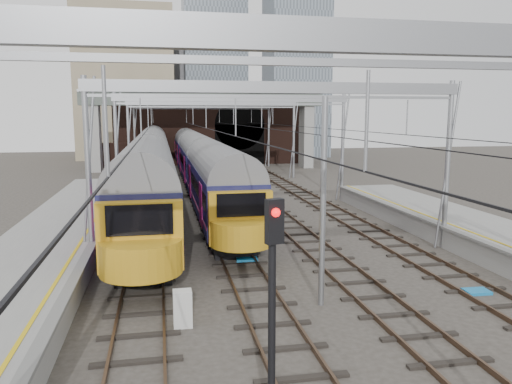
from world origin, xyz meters
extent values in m
plane|color=#38332D|center=(0.00, 0.00, 0.00)|extent=(160.00, 160.00, 0.00)
cube|color=gray|center=(-10.20, 2.50, 0.55)|extent=(4.20, 55.00, 1.10)
cube|color=slate|center=(-8.15, 2.50, 1.05)|extent=(0.35, 55.00, 0.12)
cube|color=gold|center=(-8.65, 2.50, 1.11)|extent=(0.12, 55.00, 0.01)
cube|color=#4C3828|center=(-6.72, 15.00, 0.09)|extent=(0.08, 80.00, 0.16)
cube|color=#4C3828|center=(-5.28, 15.00, 0.09)|extent=(0.08, 80.00, 0.16)
cube|color=black|center=(-6.00, 15.00, 0.01)|extent=(2.40, 80.00, 0.14)
cube|color=#4C3828|center=(-2.72, 15.00, 0.09)|extent=(0.08, 80.00, 0.16)
cube|color=#4C3828|center=(-1.28, 15.00, 0.09)|extent=(0.08, 80.00, 0.16)
cube|color=black|center=(-2.00, 15.00, 0.01)|extent=(2.40, 80.00, 0.14)
cube|color=#4C3828|center=(1.28, 15.00, 0.09)|extent=(0.08, 80.00, 0.16)
cube|color=#4C3828|center=(2.72, 15.00, 0.09)|extent=(0.08, 80.00, 0.16)
cube|color=black|center=(2.00, 15.00, 0.01)|extent=(2.40, 80.00, 0.14)
cube|color=#4C3828|center=(5.28, 15.00, 0.09)|extent=(0.08, 80.00, 0.16)
cube|color=#4C3828|center=(6.72, 15.00, 0.09)|extent=(0.08, 80.00, 0.16)
cube|color=black|center=(6.00, 15.00, 0.01)|extent=(2.40, 80.00, 0.14)
cube|color=gray|center=(0.00, -6.00, 7.60)|extent=(16.80, 0.28, 0.50)
cylinder|color=gray|center=(-8.20, 8.00, 4.00)|extent=(0.24, 0.24, 8.00)
cylinder|color=gray|center=(8.20, 8.00, 4.00)|extent=(0.24, 0.24, 8.00)
cube|color=gray|center=(0.00, 8.00, 7.60)|extent=(16.80, 0.28, 0.50)
cylinder|color=gray|center=(-8.20, 22.00, 4.00)|extent=(0.24, 0.24, 8.00)
cylinder|color=gray|center=(8.20, 22.00, 4.00)|extent=(0.24, 0.24, 8.00)
cube|color=gray|center=(0.00, 22.00, 7.60)|extent=(16.80, 0.28, 0.50)
cylinder|color=gray|center=(-8.20, 36.00, 4.00)|extent=(0.24, 0.24, 8.00)
cylinder|color=gray|center=(8.20, 36.00, 4.00)|extent=(0.24, 0.24, 8.00)
cube|color=gray|center=(0.00, 36.00, 7.60)|extent=(16.80, 0.28, 0.50)
cylinder|color=gray|center=(-8.20, 48.00, 4.00)|extent=(0.24, 0.24, 8.00)
cylinder|color=gray|center=(8.20, 48.00, 4.00)|extent=(0.24, 0.24, 8.00)
cube|color=gray|center=(0.00, 48.00, 7.60)|extent=(16.80, 0.28, 0.50)
cube|color=black|center=(-6.00, 15.00, 5.50)|extent=(0.03, 80.00, 0.03)
cube|color=black|center=(-2.00, 15.00, 5.50)|extent=(0.03, 80.00, 0.03)
cube|color=black|center=(2.00, 15.00, 5.50)|extent=(0.03, 80.00, 0.03)
cube|color=black|center=(6.00, 15.00, 5.50)|extent=(0.03, 80.00, 0.03)
cube|color=black|center=(2.00, 52.00, 4.50)|extent=(26.00, 2.00, 9.00)
cube|color=black|center=(5.00, 50.98, 2.60)|extent=(6.50, 0.10, 5.20)
cylinder|color=black|center=(5.00, 50.98, 5.20)|extent=(6.50, 0.10, 6.50)
cube|color=black|center=(-10.00, 51.00, 1.50)|extent=(6.00, 1.50, 3.00)
cube|color=gray|center=(-12.50, 46.00, 4.10)|extent=(1.20, 2.50, 8.20)
cube|color=gray|center=(12.50, 46.00, 4.10)|extent=(1.20, 2.50, 8.20)
cube|color=#525C54|center=(0.00, 46.00, 8.20)|extent=(28.00, 3.00, 1.40)
cube|color=gray|center=(0.00, 46.00, 9.10)|extent=(28.00, 3.00, 0.30)
cube|color=tan|center=(-10.00, 66.00, 11.00)|extent=(14.00, 12.00, 22.00)
cube|color=#4C5660|center=(4.00, 72.00, 16.00)|extent=(10.00, 10.00, 32.00)
cube|color=gray|center=(-2.00, 80.00, 9.00)|extent=(18.00, 14.00, 18.00)
cube|color=black|center=(-2.00, 38.96, 0.35)|extent=(2.16, 64.14, 0.70)
cube|color=#141241|center=(-2.00, 38.96, 2.23)|extent=(2.75, 64.14, 2.46)
cylinder|color=slate|center=(-2.00, 38.96, 3.46)|extent=(2.70, 63.64, 2.70)
cube|color=black|center=(-2.00, 38.96, 2.62)|extent=(2.77, 62.94, 0.74)
cube|color=#BF3B71|center=(-2.00, 38.96, 1.54)|extent=(2.77, 63.14, 0.12)
cube|color=#C28C18|center=(-2.00, 6.74, 2.13)|extent=(2.70, 0.60, 2.26)
cube|color=black|center=(-2.00, 6.57, 2.72)|extent=(2.07, 0.08, 0.98)
cube|color=black|center=(-6.00, 38.74, 0.35)|extent=(2.36, 69.76, 0.70)
cube|color=#141241|center=(-6.00, 38.74, 2.34)|extent=(3.00, 69.76, 2.68)
cylinder|color=slate|center=(-6.00, 38.74, 3.68)|extent=(2.94, 69.26, 2.94)
cube|color=black|center=(-6.00, 38.74, 2.77)|extent=(3.02, 68.56, 0.80)
cube|color=#BF3B71|center=(-6.00, 38.74, 1.59)|extent=(3.02, 68.76, 0.13)
cube|color=#C28C18|center=(-6.00, 3.71, 2.24)|extent=(2.94, 0.60, 2.48)
cube|color=black|center=(-6.00, 3.54, 2.87)|extent=(2.25, 0.08, 1.07)
cylinder|color=black|center=(-3.13, -4.22, 2.34)|extent=(0.16, 0.16, 4.68)
cube|color=black|center=(-3.13, -4.40, 4.39)|extent=(0.38, 0.27, 0.88)
sphere|color=red|center=(-3.13, -4.52, 4.58)|extent=(0.18, 0.18, 0.18)
cube|color=silver|center=(-4.71, 1.12, 0.57)|extent=(0.57, 0.47, 1.13)
cube|color=#1875B4|center=(-1.58, 7.67, 0.05)|extent=(0.99, 0.75, 0.11)
cube|color=#1875B4|center=(0.53, 11.17, 0.04)|extent=(0.76, 0.54, 0.09)
cube|color=#1875B4|center=(5.94, 2.04, 0.05)|extent=(0.93, 0.68, 0.11)
camera|label=1|loc=(-5.24, -13.52, 6.40)|focal=35.00mm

